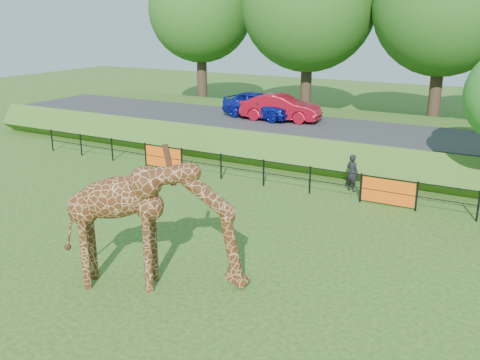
{
  "coord_description": "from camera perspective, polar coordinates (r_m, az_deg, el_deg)",
  "views": [
    {
      "loc": [
        7.2,
        -10.45,
        6.62
      ],
      "look_at": [
        -0.07,
        2.59,
        2.0
      ],
      "focal_mm": 40.0,
      "sensor_mm": 36.0,
      "label": 1
    }
  ],
  "objects": [
    {
      "name": "road",
      "position": [
        26.03,
        12.51,
        5.13
      ],
      "size": [
        40.0,
        5.0,
        0.12
      ],
      "primitive_type": "cube",
      "color": "#2E2E30",
      "rests_on": "embankment"
    },
    {
      "name": "giraffe",
      "position": [
        13.4,
        -9.06,
        -4.81
      ],
      "size": [
        4.54,
        2.71,
        3.3
      ],
      "primitive_type": null,
      "rotation": [
        0.0,
        0.0,
        0.43
      ],
      "color": "#4F2610",
      "rests_on": "ground"
    },
    {
      "name": "bg_tree_line",
      "position": [
        32.89,
        20.8,
        17.15
      ],
      "size": [
        37.3,
        8.8,
        11.82
      ],
      "color": "#342417",
      "rests_on": "ground"
    },
    {
      "name": "car_red",
      "position": [
        27.63,
        4.37,
        7.72
      ],
      "size": [
        4.21,
        1.87,
        1.34
      ],
      "primitive_type": "imported",
      "rotation": [
        0.0,
        0.0,
        1.68
      ],
      "color": "red",
      "rests_on": "road"
    },
    {
      "name": "perimeter_fence",
      "position": [
        20.71,
        7.47,
        0.01
      ],
      "size": [
        28.07,
        0.1,
        1.1
      ],
      "primitive_type": null,
      "color": "black",
      "rests_on": "ground"
    },
    {
      "name": "car_blue",
      "position": [
        28.23,
        2.07,
        8.03
      ],
      "size": [
        4.36,
        2.34,
        1.41
      ],
      "primitive_type": "imported",
      "rotation": [
        0.0,
        0.0,
        1.4
      ],
      "color": "#1624B7",
      "rests_on": "road"
    },
    {
      "name": "ground",
      "position": [
        14.31,
        -4.9,
        -10.42
      ],
      "size": [
        90.0,
        90.0,
        0.0
      ],
      "primitive_type": "plane",
      "color": "#255014",
      "rests_on": "ground"
    },
    {
      "name": "visitor",
      "position": [
        21.25,
        11.88,
        0.76
      ],
      "size": [
        0.63,
        0.52,
        1.48
      ],
      "primitive_type": "imported",
      "rotation": [
        0.0,
        0.0,
        2.78
      ],
      "color": "black",
      "rests_on": "ground"
    },
    {
      "name": "embankment",
      "position": [
        27.58,
        13.34,
        4.24
      ],
      "size": [
        40.0,
        9.0,
        1.3
      ],
      "primitive_type": "cube",
      "color": "#255014",
      "rests_on": "ground"
    }
  ]
}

